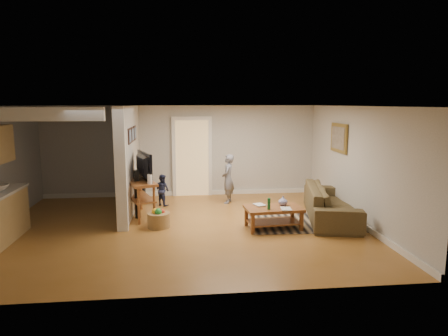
{
  "coord_description": "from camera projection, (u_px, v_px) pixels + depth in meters",
  "views": [
    {
      "loc": [
        0.0,
        -8.05,
        2.56
      ],
      "look_at": [
        0.97,
        0.86,
        1.1
      ],
      "focal_mm": 32.0,
      "sensor_mm": 36.0,
      "label": 1
    }
  ],
  "objects": [
    {
      "name": "toddler",
      "position": [
        163.0,
        205.0,
        10.12
      ],
      "size": [
        0.49,
        0.49,
        0.8
      ],
      "primitive_type": "imported",
      "rotation": [
        0.0,
        0.0,
        2.37
      ],
      "color": "#212645",
      "rests_on": "ground"
    },
    {
      "name": "speaker_left",
      "position": [
        137.0,
        194.0,
        8.91
      ],
      "size": [
        0.14,
        0.14,
        1.1
      ],
      "primitive_type": "cube",
      "rotation": [
        0.0,
        0.0,
        0.31
      ],
      "color": "black",
      "rests_on": "ground"
    },
    {
      "name": "toy_basket",
      "position": [
        159.0,
        219.0,
        8.3
      ],
      "size": [
        0.47,
        0.47,
        0.42
      ],
      "color": "olive",
      "rests_on": "ground"
    },
    {
      "name": "speaker_right",
      "position": [
        143.0,
        183.0,
        10.35
      ],
      "size": [
        0.12,
        0.12,
        1.01
      ],
      "primitive_type": "cube",
      "rotation": [
        0.0,
        0.0,
        -0.2
      ],
      "color": "black",
      "rests_on": "ground"
    },
    {
      "name": "ground",
      "position": [
        182.0,
        227.0,
        8.31
      ],
      "size": [
        7.5,
        7.5,
        0.0
      ],
      "primitive_type": "plane",
      "color": "brown",
      "rests_on": "ground"
    },
    {
      "name": "coffee_table",
      "position": [
        274.0,
        212.0,
        8.21
      ],
      "size": [
        1.19,
        0.75,
        0.68
      ],
      "rotation": [
        0.0,
        0.0,
        0.07
      ],
      "color": "brown",
      "rests_on": "ground"
    },
    {
      "name": "sofa",
      "position": [
        330.0,
        219.0,
        8.93
      ],
      "size": [
        1.51,
        2.66,
        0.73
      ],
      "primitive_type": "imported",
      "rotation": [
        0.0,
        0.0,
        1.35
      ],
      "color": "#474123",
      "rests_on": "ground"
    },
    {
      "name": "room_shell",
      "position": [
        130.0,
        156.0,
        8.38
      ],
      "size": [
        7.54,
        6.02,
        2.52
      ],
      "color": "#A9A7A2",
      "rests_on": "ground"
    },
    {
      "name": "tv_console",
      "position": [
        140.0,
        183.0,
        9.0
      ],
      "size": [
        0.93,
        1.44,
        1.16
      ],
      "rotation": [
        0.0,
        0.0,
        0.34
      ],
      "color": "brown",
      "rests_on": "ground"
    },
    {
      "name": "child",
      "position": [
        228.0,
        203.0,
        10.37
      ],
      "size": [
        0.42,
        0.53,
        1.27
      ],
      "primitive_type": "imported",
      "rotation": [
        0.0,
        0.0,
        -1.86
      ],
      "color": "slate",
      "rests_on": "ground"
    },
    {
      "name": "area_rug",
      "position": [
        304.0,
        221.0,
        8.78
      ],
      "size": [
        2.54,
        1.92,
        0.01
      ],
      "primitive_type": "cube",
      "rotation": [
        0.0,
        0.0,
        -0.05
      ],
      "color": "black",
      "rests_on": "ground"
    }
  ]
}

